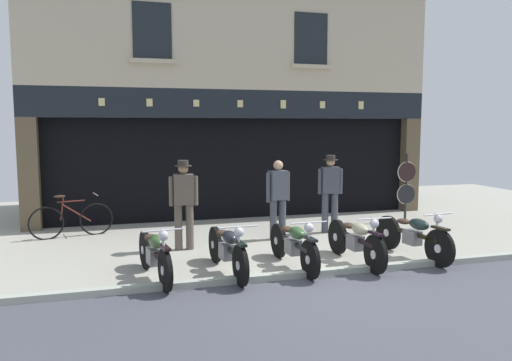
# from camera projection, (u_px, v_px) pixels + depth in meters

# --- Properties ---
(ground) EXTENTS (22.37, 22.00, 0.18)m
(ground) POSITION_uv_depth(u_px,v_px,m) (347.00, 300.00, 6.99)
(ground) COLOR #9F9D90
(shop_facade) EXTENTS (10.67, 4.42, 6.11)m
(shop_facade) POSITION_uv_depth(u_px,v_px,m) (224.00, 151.00, 14.44)
(shop_facade) COLOR black
(shop_facade) RESTS_ON ground
(motorcycle_left) EXTENTS (0.62, 1.95, 0.91)m
(motorcycle_left) POSITION_uv_depth(u_px,v_px,m) (155.00, 253.00, 7.77)
(motorcycle_left) COLOR black
(motorcycle_left) RESTS_ON ground
(motorcycle_center_left) EXTENTS (0.62, 2.05, 0.91)m
(motorcycle_center_left) POSITION_uv_depth(u_px,v_px,m) (227.00, 248.00, 8.08)
(motorcycle_center_left) COLOR black
(motorcycle_center_left) RESTS_ON ground
(motorcycle_center) EXTENTS (0.62, 2.00, 0.91)m
(motorcycle_center) POSITION_uv_depth(u_px,v_px,m) (294.00, 244.00, 8.40)
(motorcycle_center) COLOR black
(motorcycle_center) RESTS_ON ground
(motorcycle_center_right) EXTENTS (0.62, 2.00, 0.92)m
(motorcycle_center_right) POSITION_uv_depth(u_px,v_px,m) (356.00, 240.00, 8.66)
(motorcycle_center_right) COLOR black
(motorcycle_center_right) RESTS_ON ground
(motorcycle_right) EXTENTS (0.62, 2.02, 0.93)m
(motorcycle_right) POSITION_uv_depth(u_px,v_px,m) (413.00, 235.00, 9.03)
(motorcycle_right) COLOR black
(motorcycle_right) RESTS_ON ground
(salesman_left) EXTENTS (0.56, 0.33, 1.75)m
(salesman_left) POSITION_uv_depth(u_px,v_px,m) (184.00, 200.00, 9.59)
(salesman_left) COLOR brown
(salesman_left) RESTS_ON ground
(shopkeeper_center) EXTENTS (0.55, 0.29, 1.68)m
(shopkeeper_center) POSITION_uv_depth(u_px,v_px,m) (278.00, 196.00, 10.48)
(shopkeeper_center) COLOR #3D424C
(shopkeeper_center) RESTS_ON ground
(salesman_right) EXTENTS (0.55, 0.33, 1.75)m
(salesman_right) POSITION_uv_depth(u_px,v_px,m) (330.00, 190.00, 11.16)
(salesman_right) COLOR #3D424C
(salesman_right) RESTS_ON ground
(tyre_sign_pole) EXTENTS (0.51, 0.06, 1.71)m
(tyre_sign_pole) POSITION_uv_depth(u_px,v_px,m) (406.00, 184.00, 12.46)
(tyre_sign_pole) COLOR #232328
(tyre_sign_pole) RESTS_ON ground
(advert_board_near) EXTENTS (0.82, 0.03, 1.06)m
(advert_board_near) POSITION_uv_depth(u_px,v_px,m) (157.00, 150.00, 12.31)
(advert_board_near) COLOR silver
(advert_board_far) EXTENTS (0.67, 0.03, 1.00)m
(advert_board_far) POSITION_uv_depth(u_px,v_px,m) (116.00, 151.00, 12.05)
(advert_board_far) COLOR silver
(leaning_bicycle) EXTENTS (1.72, 0.57, 0.95)m
(leaning_bicycle) POSITION_uv_depth(u_px,v_px,m) (71.00, 220.00, 10.74)
(leaning_bicycle) COLOR black
(leaning_bicycle) RESTS_ON ground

